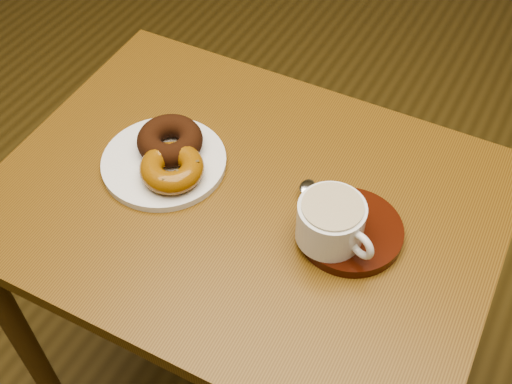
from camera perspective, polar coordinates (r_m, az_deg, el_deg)
The scene contains 7 objects.
cafe_table at distance 1.13m, azimuth -0.89°, elevation -4.26°, with size 0.82×0.63×0.75m.
donut_plate at distance 1.08m, azimuth -8.17°, elevation 2.66°, with size 0.21×0.21×0.01m, color silver.
donut_cinnamon at distance 1.08m, azimuth -7.66°, elevation 4.59°, with size 0.11×0.11×0.04m, color black.
donut_caramel at distance 1.04m, azimuth -7.49°, elevation 2.14°, with size 0.11×0.11×0.04m.
saucer at distance 0.99m, azimuth 8.35°, elevation -3.44°, with size 0.16×0.16×0.02m, color #331007.
coffee_cup at distance 0.94m, azimuth 6.74°, elevation -2.66°, with size 0.13×0.10×0.07m.
teaspoon at distance 1.01m, azimuth 4.53°, elevation 0.08°, with size 0.05×0.10×0.01m.
Camera 1 is at (0.54, -0.39, 1.54)m, focal length 45.00 mm.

